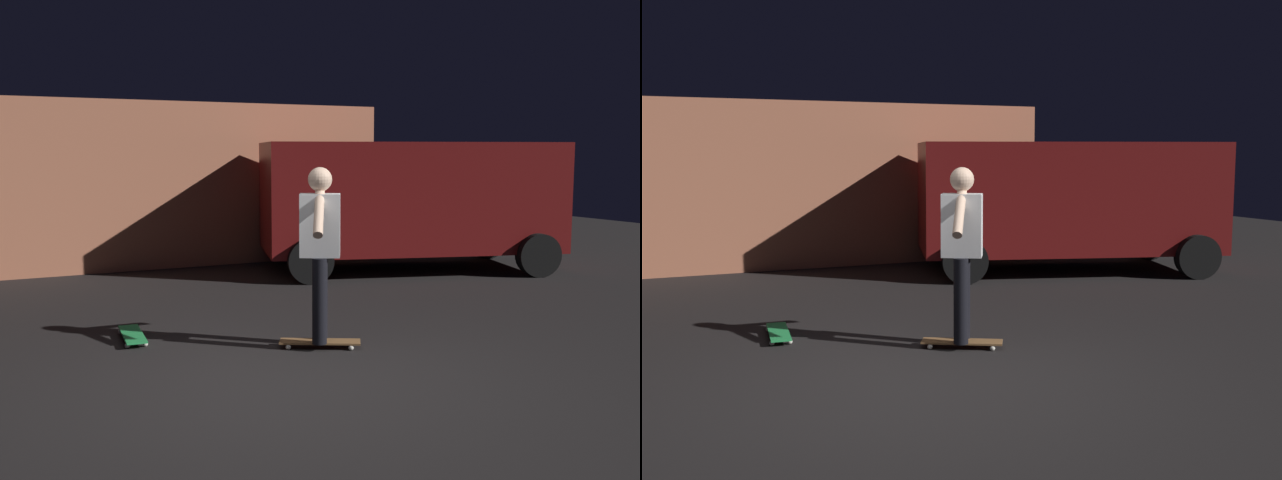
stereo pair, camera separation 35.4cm
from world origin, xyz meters
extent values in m
plane|color=black|center=(0.00, 0.00, 0.00)|extent=(28.00, 28.00, 0.00)
cube|color=#B76B4C|center=(-0.63, 8.09, 1.35)|extent=(10.45, 3.55, 2.69)
cube|color=maroon|center=(4.19, 4.52, 1.18)|extent=(4.95, 3.12, 1.70)
cube|color=black|center=(6.38, 3.87, 1.53)|extent=(0.55, 1.69, 0.64)
cylinder|color=black|center=(6.15, 4.97, 0.33)|extent=(0.70, 0.40, 0.66)
cylinder|color=black|center=(5.59, 3.07, 0.33)|extent=(0.70, 0.40, 0.66)
cylinder|color=black|center=(2.79, 5.96, 0.33)|extent=(0.70, 0.40, 0.66)
cylinder|color=black|center=(2.23, 4.06, 0.33)|extent=(0.70, 0.40, 0.66)
cube|color=olive|center=(0.82, 0.89, 0.06)|extent=(0.78, 0.55, 0.02)
sphere|color=silver|center=(1.13, 0.82, 0.03)|extent=(0.05, 0.05, 0.05)
sphere|color=silver|center=(1.05, 0.68, 0.03)|extent=(0.05, 0.05, 0.05)
sphere|color=silver|center=(0.60, 1.11, 0.03)|extent=(0.05, 0.05, 0.05)
sphere|color=silver|center=(0.52, 0.96, 0.03)|extent=(0.05, 0.05, 0.05)
cube|color=green|center=(-0.74, 1.99, 0.06)|extent=(0.27, 0.79, 0.02)
sphere|color=silver|center=(-0.80, 2.30, 0.03)|extent=(0.05, 0.05, 0.05)
sphere|color=silver|center=(-0.63, 2.28, 0.03)|extent=(0.05, 0.05, 0.05)
sphere|color=silver|center=(-0.85, 1.70, 0.03)|extent=(0.05, 0.05, 0.05)
sphere|color=silver|center=(-0.68, 1.68, 0.03)|extent=(0.05, 0.05, 0.05)
cylinder|color=black|center=(0.88, 0.99, 0.48)|extent=(0.14, 0.14, 0.82)
cylinder|color=black|center=(0.77, 0.80, 0.48)|extent=(0.14, 0.14, 0.82)
cube|color=white|center=(0.82, 0.89, 1.19)|extent=(0.44, 0.38, 0.60)
sphere|color=beige|center=(0.82, 0.89, 1.62)|extent=(0.23, 0.23, 0.23)
cylinder|color=beige|center=(0.93, 1.09, 1.34)|extent=(0.34, 0.52, 0.46)
cylinder|color=beige|center=(0.72, 0.70, 1.34)|extent=(0.34, 0.52, 0.46)
camera|label=1|loc=(-2.21, -5.27, 1.88)|focal=40.94mm
camera|label=2|loc=(-1.89, -5.42, 1.88)|focal=40.94mm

